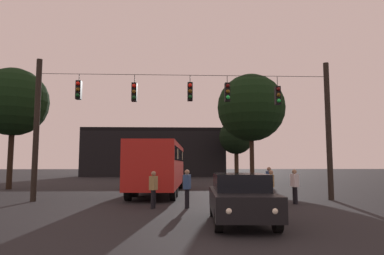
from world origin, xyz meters
TOP-DOWN VIEW (x-y plane):
  - ground_plane at (0.00, 24.50)m, footprint 168.00×168.00m
  - overhead_signal_span at (-0.05, 12.49)m, footprint 15.09×0.44m
  - city_bus at (-1.47, 16.74)m, footprint 3.14×11.13m
  - car_near_right at (1.58, 6.01)m, footprint 2.04×4.42m
  - pedestrian_crossing_left at (3.88, 10.83)m, footprint 0.36×0.42m
  - pedestrian_crossing_center at (4.60, 13.80)m, footprint 0.29×0.39m
  - pedestrian_crossing_right at (4.99, 10.87)m, footprint 0.31×0.40m
  - pedestrian_near_bus at (0.01, 9.64)m, footprint 0.34×0.42m
  - pedestrian_trailing at (-1.38, 9.59)m, footprint 0.35×0.42m
  - corner_building at (-3.64, 46.68)m, footprint 20.02×8.56m
  - tree_left_silhouette at (7.30, 39.52)m, footprint 4.46×4.46m
  - tree_behind_building at (-12.46, 20.69)m, footprint 5.00×5.00m
  - tree_right_far at (6.46, 26.50)m, footprint 6.26×6.26m

SIDE VIEW (x-z plane):
  - ground_plane at x=0.00m, z-range 0.00..0.00m
  - car_near_right at x=1.58m, z-range 0.04..1.56m
  - pedestrian_trailing at x=-1.38m, z-range 0.09..1.62m
  - pedestrian_crossing_left at x=3.88m, z-range 0.09..1.63m
  - pedestrian_crossing_right at x=4.99m, z-range 0.09..1.67m
  - pedestrian_near_bus at x=0.01m, z-range 0.10..1.68m
  - pedestrian_crossing_center at x=4.60m, z-range 0.11..1.75m
  - city_bus at x=-1.47m, z-range 0.37..3.37m
  - corner_building at x=-3.64m, z-range 0.00..6.80m
  - overhead_signal_span at x=-0.05m, z-range 0.62..7.73m
  - tree_left_silhouette at x=7.30m, z-range 1.48..8.98m
  - tree_behind_building at x=-12.46m, z-range 1.91..10.76m
  - tree_right_far at x=6.46m, z-range 1.93..12.06m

